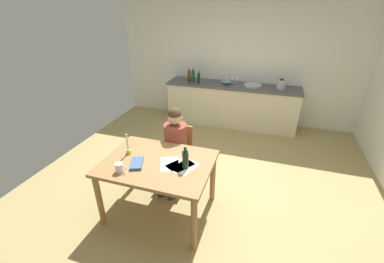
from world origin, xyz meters
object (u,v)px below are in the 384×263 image
at_px(person_seated, 174,144).
at_px(candlestick, 128,148).
at_px(coffee_mug, 119,168).
at_px(wine_glass_back_left, 226,77).
at_px(sink_unit, 253,85).
at_px(wine_glass_by_kettle, 233,78).
at_px(stovetop_kettle, 281,84).
at_px(bottle_oil, 189,76).
at_px(book_magazine, 137,163).
at_px(bottle_vinegar, 193,76).
at_px(wine_bottle_on_table, 185,159).
at_px(wine_glass_near_sink, 237,78).
at_px(bottle_wine_red, 199,78).
at_px(wine_glass_back_right, 221,77).
at_px(dining_table, 158,169).
at_px(chair_at_table, 178,151).
at_px(mixing_bowl, 227,82).

bearing_deg(person_seated, candlestick, -127.37).
relative_size(coffee_mug, wine_glass_back_left, 0.83).
height_order(sink_unit, wine_glass_by_kettle, sink_unit).
xyz_separation_m(person_seated, stovetop_kettle, (1.36, 2.40, 0.32)).
height_order(person_seated, bottle_oil, person_seated).
distance_m(book_magazine, bottle_vinegar, 3.09).
bearing_deg(bottle_vinegar, bottle_oil, -176.93).
distance_m(candlestick, wine_bottle_on_table, 0.77).
bearing_deg(stovetop_kettle, bottle_vinegar, -179.04).
relative_size(book_magazine, wine_glass_near_sink, 1.61).
bearing_deg(stovetop_kettle, bottle_wine_red, -176.98).
bearing_deg(coffee_mug, person_seated, 71.84).
xyz_separation_m(person_seated, wine_glass_back_right, (0.12, 2.55, 0.33)).
xyz_separation_m(bottle_oil, wine_glass_back_left, (0.79, 0.19, -0.01)).
bearing_deg(wine_glass_back_left, dining_table, -93.75).
distance_m(chair_at_table, book_magazine, 0.92).
distance_m(person_seated, coffee_mug, 0.93).
height_order(book_magazine, wine_glass_back_right, wine_glass_back_right).
relative_size(person_seated, mixing_bowl, 5.52).
height_order(person_seated, bottle_wine_red, person_seated).
bearing_deg(wine_bottle_on_table, sink_unit, 81.69).
height_order(bottle_oil, wine_glass_near_sink, bottle_oil).
distance_m(mixing_bowl, wine_glass_by_kettle, 0.18).
relative_size(chair_at_table, sink_unit, 2.38).
bearing_deg(sink_unit, dining_table, -104.87).
xyz_separation_m(dining_table, wine_glass_by_kettle, (0.34, 3.12, 0.35)).
height_order(candlestick, wine_bottle_on_table, candlestick).
bearing_deg(wine_glass_back_left, wine_glass_back_right, 180.00).
distance_m(mixing_bowl, wine_glass_back_right, 0.21).
distance_m(book_magazine, stovetop_kettle, 3.47).
bearing_deg(wine_glass_back_left, book_magazine, -97.16).
xyz_separation_m(book_magazine, wine_glass_near_sink, (0.63, 3.25, 0.23)).
xyz_separation_m(chair_at_table, bottle_oil, (-0.57, 2.21, 0.54)).
bearing_deg(wine_glass_back_right, bottle_wine_red, -151.78).
bearing_deg(candlestick, wine_glass_near_sink, 74.52).
bearing_deg(wine_bottle_on_table, wine_glass_by_kettle, 90.29).
distance_m(mixing_bowl, wine_glass_near_sink, 0.24).
relative_size(wine_bottle_on_table, sink_unit, 0.73).
xyz_separation_m(book_magazine, mixing_bowl, (0.44, 3.11, 0.17)).
relative_size(bottle_wine_red, mixing_bowl, 1.14).
bearing_deg(dining_table, mixing_bowl, 85.43).
xyz_separation_m(dining_table, bottle_vinegar, (-0.50, 2.93, 0.36)).
bearing_deg(coffee_mug, book_magazine, 58.76).
xyz_separation_m(candlestick, wine_bottle_on_table, (0.77, -0.07, 0.04)).
bearing_deg(person_seated, wine_bottle_on_table, -57.16).
bearing_deg(bottle_oil, sink_unit, 1.66).
bearing_deg(wine_glass_back_left, bottle_wine_red, -156.67).
bearing_deg(book_magazine, sink_unit, 50.81).
bearing_deg(chair_at_table, wine_glass_back_left, 84.71).
height_order(dining_table, mixing_bowl, mixing_bowl).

